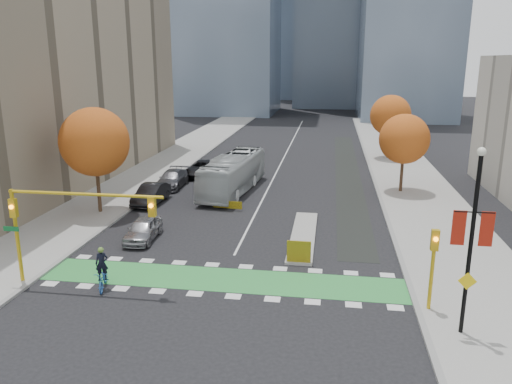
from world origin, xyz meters
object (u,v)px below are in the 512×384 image
(bus, at_px, (233,173))
(tree_east_far, at_px, (391,115))
(banner_lamppost, at_px, (472,235))
(parked_car_b, at_px, (151,194))
(traffic_signal_east, at_px, (433,258))
(traffic_signal_west, at_px, (60,213))
(parked_car_a, at_px, (143,229))
(cyclist, at_px, (103,275))
(tree_west, at_px, (95,142))
(parked_car_d, at_px, (202,168))
(tree_east_near, at_px, (404,139))
(parked_car_c, at_px, (172,179))
(hazard_board, at_px, (299,252))

(bus, bearing_deg, tree_east_far, 55.54)
(banner_lamppost, height_order, parked_car_b, banner_lamppost)
(traffic_signal_east, xyz_separation_m, bus, (-13.50, 20.62, -1.05))
(traffic_signal_west, relative_size, parked_car_a, 1.98)
(cyclist, distance_m, parked_car_a, 7.33)
(banner_lamppost, bearing_deg, parked_car_b, 139.21)
(tree_west, distance_m, cyclist, 14.73)
(cyclist, xyz_separation_m, parked_car_d, (-1.47, 26.34, 0.00))
(tree_east_near, relative_size, parked_car_c, 1.32)
(tree_east_near, height_order, parked_car_d, tree_east_near)
(parked_car_d, bearing_deg, bus, -48.78)
(parked_car_d, bearing_deg, parked_car_a, -83.53)
(traffic_signal_east, height_order, banner_lamppost, banner_lamppost)
(bus, height_order, parked_car_b, bus)
(hazard_board, bearing_deg, tree_east_near, 65.80)
(tree_east_near, distance_m, parked_car_b, 22.45)
(hazard_board, relative_size, banner_lamppost, 0.17)
(parked_car_b, bearing_deg, parked_car_d, 83.49)
(banner_lamppost, distance_m, parked_car_d, 34.26)
(banner_lamppost, relative_size, parked_car_c, 1.54)
(tree_east_far, height_order, bus, tree_east_far)
(tree_west, distance_m, traffic_signal_west, 13.25)
(banner_lamppost, bearing_deg, cyclist, 173.43)
(hazard_board, distance_m, bus, 17.41)
(tree_west, bearing_deg, cyclist, -63.97)
(bus, distance_m, parked_car_c, 6.11)
(parked_car_c, bearing_deg, tree_east_near, 2.11)
(tree_east_near, relative_size, banner_lamppost, 0.85)
(traffic_signal_west, distance_m, banner_lamppost, 19.54)
(traffic_signal_east, distance_m, parked_car_c, 28.98)
(traffic_signal_east, distance_m, parked_car_d, 31.89)
(cyclist, distance_m, bus, 20.84)
(tree_east_far, bearing_deg, parked_car_a, -121.35)
(tree_east_far, relative_size, cyclist, 3.32)
(tree_east_far, distance_m, banner_lamppost, 40.52)
(tree_west, distance_m, parked_car_c, 10.51)
(tree_west, bearing_deg, parked_car_c, 71.25)
(cyclist, height_order, bus, bus)
(tree_east_near, xyz_separation_m, banner_lamppost, (-0.50, -24.50, -0.25))
(tree_east_far, relative_size, parked_car_a, 1.78)
(traffic_signal_west, relative_size, parked_car_c, 1.59)
(tree_east_near, distance_m, tree_east_far, 16.01)
(tree_east_far, bearing_deg, bus, -130.91)
(hazard_board, bearing_deg, parked_car_a, 166.04)
(parked_car_a, relative_size, parked_car_d, 0.77)
(parked_car_a, bearing_deg, parked_car_b, 103.88)
(traffic_signal_west, distance_m, parked_car_d, 26.55)
(parked_car_c, bearing_deg, parked_car_d, 70.87)
(tree_west, height_order, traffic_signal_west, tree_west)
(cyclist, bearing_deg, parked_car_c, 81.95)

